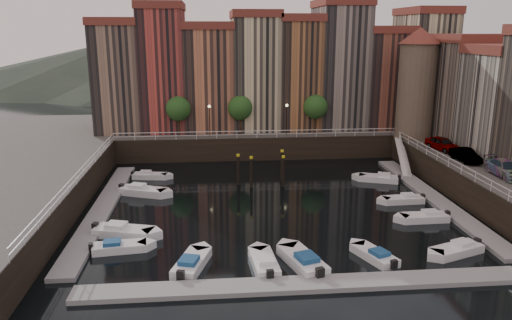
{
  "coord_description": "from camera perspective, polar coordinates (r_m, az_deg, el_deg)",
  "views": [
    {
      "loc": [
        -5.87,
        -46.34,
        16.47
      ],
      "look_at": [
        -1.23,
        4.0,
        3.24
      ],
      "focal_mm": 35.0,
      "sensor_mm": 36.0,
      "label": 1
    }
  ],
  "objects": [
    {
      "name": "boat_left_1",
      "position": [
        42.84,
        -15.01,
        -7.9
      ],
      "size": [
        5.29,
        3.12,
        1.19
      ],
      "rotation": [
        0.0,
        0.0,
        -0.28
      ],
      "color": "silver",
      "rests_on": "ground"
    },
    {
      "name": "railings",
      "position": [
        53.1,
        1.23,
        0.84
      ],
      "size": [
        36.08,
        34.04,
        0.52
      ],
      "color": "white",
      "rests_on": "ground"
    },
    {
      "name": "boat_right_4",
      "position": [
        57.59,
        13.93,
        -2.04
      ],
      "size": [
        4.64,
        3.05,
        1.05
      ],
      "rotation": [
        0.0,
        0.0,
        2.79
      ],
      "color": "silver",
      "rests_on": "ground"
    },
    {
      "name": "car_c",
      "position": [
        52.34,
        26.68,
        -0.98
      ],
      "size": [
        2.31,
        5.36,
        1.54
      ],
      "primitive_type": "imported",
      "rotation": [
        0.0,
        0.0,
        -0.03
      ],
      "color": "gray",
      "rests_on": "quay_right"
    },
    {
      "name": "dock_left",
      "position": [
        49.28,
        -17.13,
        -5.33
      ],
      "size": [
        2.0,
        28.0,
        0.35
      ],
      "primitive_type": "cube",
      "color": "gray",
      "rests_on": "ground"
    },
    {
      "name": "street_lamps",
      "position": [
        64.6,
        -0.88,
        5.24
      ],
      "size": [
        10.36,
        0.36,
        4.18
      ],
      "color": "black",
      "rests_on": "quay_far"
    },
    {
      "name": "boat_right_2",
      "position": [
        51.23,
        16.55,
        -4.34
      ],
      "size": [
        4.19,
        1.65,
        0.96
      ],
      "rotation": [
        0.0,
        0.0,
        3.18
      ],
      "color": "silver",
      "rests_on": "ground"
    },
    {
      "name": "quay_far",
      "position": [
        74.11,
        -0.62,
        3.01
      ],
      "size": [
        80.0,
        20.0,
        3.0
      ],
      "primitive_type": "cube",
      "color": "black",
      "rests_on": "ground"
    },
    {
      "name": "boat_near_1",
      "position": [
        36.3,
        0.94,
        -11.7
      ],
      "size": [
        1.99,
        4.66,
        1.06
      ],
      "rotation": [
        0.0,
        0.0,
        1.65
      ],
      "color": "silver",
      "rests_on": "ground"
    },
    {
      "name": "boat_right_0",
      "position": [
        41.28,
        22.03,
        -9.47
      ],
      "size": [
        4.56,
        3.0,
        1.03
      ],
      "rotation": [
        0.0,
        0.0,
        3.5
      ],
      "color": "silver",
      "rests_on": "ground"
    },
    {
      "name": "mountains",
      "position": [
        156.76,
        -2.54,
        11.52
      ],
      "size": [
        145.0,
        100.0,
        18.0
      ],
      "color": "#2D382D",
      "rests_on": "ground"
    },
    {
      "name": "boat_right_1",
      "position": [
        47.04,
        18.78,
        -6.21
      ],
      "size": [
        4.42,
        1.69,
        1.01
      ],
      "rotation": [
        0.0,
        0.0,
        3.16
      ],
      "color": "silver",
      "rests_on": "ground"
    },
    {
      "name": "promenade_trees",
      "position": [
        65.45,
        -1.24,
        5.97
      ],
      "size": [
        21.2,
        3.2,
        5.2
      ],
      "color": "black",
      "rests_on": "quay_far"
    },
    {
      "name": "corner_tower",
      "position": [
        66.41,
        17.89,
        8.54
      ],
      "size": [
        5.2,
        5.2,
        13.8
      ],
      "color": "#6B5B4C",
      "rests_on": "quay_right"
    },
    {
      "name": "boat_near_2",
      "position": [
        36.65,
        5.41,
        -11.42
      ],
      "size": [
        3.23,
        5.34,
        1.2
      ],
      "rotation": [
        0.0,
        0.0,
        1.87
      ],
      "color": "silver",
      "rests_on": "ground"
    },
    {
      "name": "gangway",
      "position": [
        62.56,
        16.43,
        0.6
      ],
      "size": [
        2.78,
        8.32,
        3.73
      ],
      "color": "white",
      "rests_on": "ground"
    },
    {
      "name": "ground",
      "position": [
        49.53,
        1.85,
        -4.77
      ],
      "size": [
        200.0,
        200.0,
        0.0
      ],
      "primitive_type": "plane",
      "color": "black",
      "rests_on": "ground"
    },
    {
      "name": "car_a",
      "position": [
        60.79,
        20.53,
        1.66
      ],
      "size": [
        2.93,
        4.86,
        1.55
      ],
      "primitive_type": "imported",
      "rotation": [
        0.0,
        0.0,
        0.26
      ],
      "color": "gray",
      "rests_on": "quay_right"
    },
    {
      "name": "car_b",
      "position": [
        56.49,
        22.8,
        0.42
      ],
      "size": [
        1.76,
        4.31,
        1.39
      ],
      "primitive_type": "imported",
      "rotation": [
        0.0,
        0.0,
        0.07
      ],
      "color": "gray",
      "rests_on": "quay_right"
    },
    {
      "name": "boat_left_3",
      "position": [
        52.73,
        -12.88,
        -3.47
      ],
      "size": [
        5.17,
        3.43,
        1.17
      ],
      "rotation": [
        0.0,
        0.0,
        -0.36
      ],
      "color": "silver",
      "rests_on": "ground"
    },
    {
      "name": "boat_left_4",
      "position": [
        58.28,
        -12.11,
        -1.76
      ],
      "size": [
        4.19,
        2.05,
        0.94
      ],
      "rotation": [
        0.0,
        0.0,
        -0.15
      ],
      "color": "silver",
      "rests_on": "ground"
    },
    {
      "name": "dock_right",
      "position": [
        53.0,
        19.69,
        -4.14
      ],
      "size": [
        2.0,
        28.0,
        0.35
      ],
      "primitive_type": "cube",
      "color": "gray",
      "rests_on": "ground"
    },
    {
      "name": "dock_near",
      "position": [
        34.07,
        5.47,
        -13.99
      ],
      "size": [
        30.0,
        2.0,
        0.35
      ],
      "primitive_type": "cube",
      "color": "gray",
      "rests_on": "ground"
    },
    {
      "name": "boat_near_0",
      "position": [
        36.51,
        -7.41,
        -11.65
      ],
      "size": [
        2.92,
        4.85,
        1.09
      ],
      "rotation": [
        0.0,
        0.0,
        1.28
      ],
      "color": "silver",
      "rests_on": "ground"
    },
    {
      "name": "mooring_pilings",
      "position": [
        54.35,
        0.9,
        -1.17
      ],
      "size": [
        5.38,
        2.98,
        3.78
      ],
      "color": "black",
      "rests_on": "ground"
    },
    {
      "name": "boat_left_0",
      "position": [
        40.21,
        -15.46,
        -9.57
      ],
      "size": [
        4.36,
        2.03,
        0.98
      ],
      "rotation": [
        0.0,
        0.0,
        0.12
      ],
      "color": "silver",
      "rests_on": "ground"
    },
    {
      "name": "far_terrace",
      "position": [
        70.66,
        2.25,
        10.17
      ],
      "size": [
        48.7,
        10.3,
        17.5
      ],
      "color": "#866955",
      "rests_on": "quay_far"
    },
    {
      "name": "boat_near_3",
      "position": [
        38.49,
        13.47,
        -10.57
      ],
      "size": [
        2.91,
        4.3,
        0.97
      ],
      "rotation": [
        0.0,
        0.0,
        1.95
      ],
      "color": "silver",
      "rests_on": "ground"
    }
  ]
}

